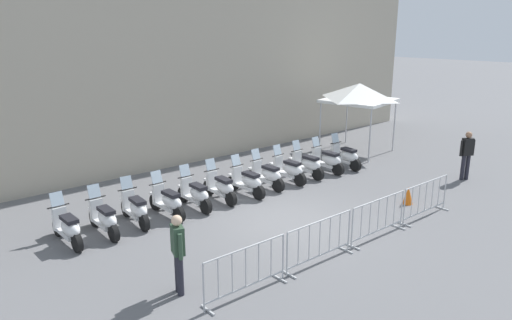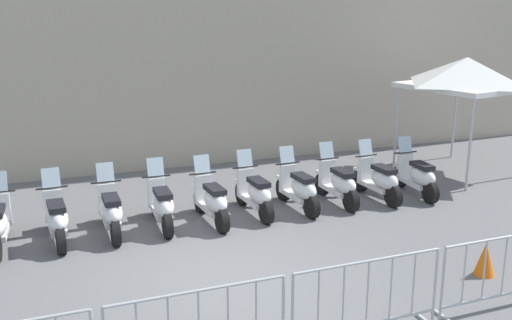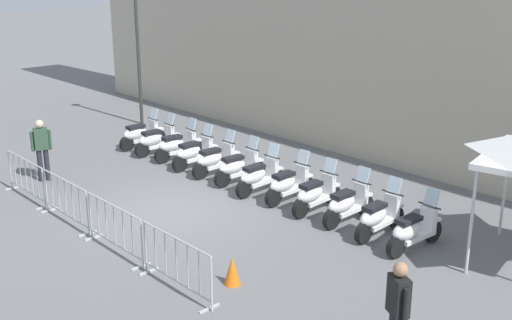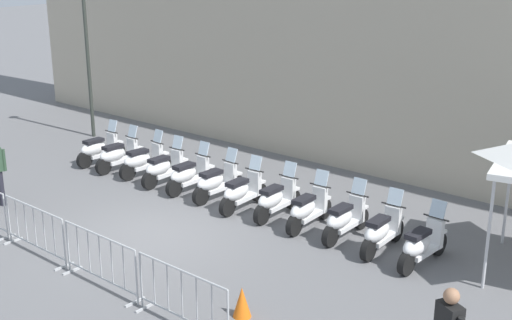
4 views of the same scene
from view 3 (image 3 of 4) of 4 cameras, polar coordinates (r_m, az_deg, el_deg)
name	(u,v)px [view 3 (image 3 of 4)]	position (r m, az deg, el deg)	size (l,w,h in m)	color
ground_plane	(173,211)	(15.69, -7.46, -4.55)	(120.00, 120.00, 0.00)	slate
motorcycle_0	(141,134)	(20.99, -10.32, 2.28)	(0.65, 1.72, 1.24)	black
motorcycle_1	(156,140)	(20.20, -8.93, 1.76)	(0.69, 1.71, 1.24)	black
motorcycle_2	(177,146)	(19.52, -7.09, 1.29)	(0.75, 1.70, 1.24)	black
motorcycle_3	(194,153)	(18.72, -5.59, 0.64)	(0.64, 1.72, 1.24)	black
motorcycle_4	(215,160)	(18.02, -3.69, 0.02)	(0.69, 1.71, 1.24)	black
motorcycle_5	(238,167)	(17.35, -1.64, -0.65)	(0.72, 1.70, 1.24)	black
motorcycle_6	(259,176)	(16.60, 0.23, -1.49)	(0.63, 1.72, 1.24)	black
motorcycle_7	(288,184)	(16.04, 2.90, -2.18)	(0.64, 1.72, 1.24)	black
motorcycle_8	(315,194)	(15.41, 5.33, -3.08)	(0.63, 1.72, 1.24)	black
motorcycle_9	(347,204)	(14.87, 8.16, -3.96)	(0.67, 1.72, 1.24)	black
motorcycle_10	(378,217)	(14.28, 10.93, -5.03)	(0.64, 1.72, 1.24)	black
motorcycle_11	(413,230)	(13.74, 13.91, -6.15)	(0.74, 1.70, 1.24)	black
barrier_segment_0	(26,179)	(17.25, -19.93, -1.58)	(2.05, 0.82, 1.07)	#B2B5B7
barrier_segment_1	(66,201)	(15.36, -16.70, -3.56)	(2.05, 0.82, 1.07)	#B2B5B7
barrier_segment_2	(115,229)	(13.55, -12.57, -6.07)	(2.05, 0.82, 1.07)	#B2B5B7
barrier_segment_3	(176,264)	(11.87, -7.16, -9.27)	(2.05, 0.82, 1.07)	#B2B5B7
street_lamp	(137,35)	(23.70, -10.61, 10.94)	(0.36, 0.36, 5.38)	#2D332D
officer_near_row_end	(42,147)	(18.35, -18.68, 1.15)	(0.37, 0.49, 1.73)	#23232D
officer_mid_plaza	(398,309)	(9.73, 12.59, -12.91)	(0.45, 0.40, 1.73)	#23232D
traffic_cone	(232,271)	(12.10, -2.15, -9.92)	(0.32, 0.32, 0.55)	orange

